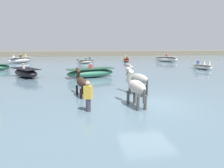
{
  "coord_description": "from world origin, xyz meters",
  "views": [
    {
      "loc": [
        -3.02,
        -8.68,
        3.05
      ],
      "look_at": [
        -1.35,
        2.27,
        0.84
      ],
      "focal_mm": 31.09,
      "sensor_mm": 36.0,
      "label": 1
    }
  ],
  "objects": [
    {
      "name": "boat_mid_outer",
      "position": [
        10.62,
        11.75,
        0.64
      ],
      "size": [
        1.61,
        2.79,
        1.05
      ],
      "color": "silver",
      "rests_on": "water_surface"
    },
    {
      "name": "boat_near_starboard",
      "position": [
        -2.48,
        21.4,
        0.63
      ],
      "size": [
        3.05,
        2.59,
        1.04
      ],
      "color": "#B2AD9E",
      "rests_on": "water_surface"
    },
    {
      "name": "boat_near_port",
      "position": [
        -2.33,
        7.93,
        0.72
      ],
      "size": [
        4.39,
        2.54,
        1.25
      ],
      "color": "#337556",
      "rests_on": "water_surface"
    },
    {
      "name": "horse_trailing_dark_bay",
      "position": [
        -3.13,
        1.68,
        1.08
      ],
      "size": [
        0.74,
        1.68,
        1.82
      ],
      "color": "#382319",
      "rests_on": "ground"
    },
    {
      "name": "person_onlooker_left",
      "position": [
        -2.83,
        -0.87,
        0.87
      ],
      "size": [
        0.37,
        0.31,
        1.63
      ],
      "color": "#383842",
      "rests_on": "ground"
    },
    {
      "name": "boat_mid_channel",
      "position": [
        -12.7,
        23.8,
        0.78
      ],
      "size": [
        3.53,
        4.16,
        1.36
      ],
      "color": "silver",
      "rests_on": "water_surface"
    },
    {
      "name": "horse_lead_grey",
      "position": [
        -0.04,
        1.61,
        1.2
      ],
      "size": [
        1.17,
        1.79,
        2.03
      ],
      "color": "gray",
      "rests_on": "ground"
    },
    {
      "name": "horse_flank_pinto",
      "position": [
        -0.71,
        -0.5,
        1.21
      ],
      "size": [
        0.76,
        1.89,
        2.04
      ],
      "color": "beige",
      "rests_on": "ground"
    },
    {
      "name": "boat_distant_east",
      "position": [
        11.06,
        22.62,
        0.77
      ],
      "size": [
        3.67,
        4.19,
        1.34
      ],
      "color": "silver",
      "rests_on": "water_surface"
    },
    {
      "name": "boat_far_offshore",
      "position": [
        4.33,
        23.48,
        0.63
      ],
      "size": [
        1.53,
        2.92,
        1.05
      ],
      "color": "#BC382D",
      "rests_on": "water_surface"
    },
    {
      "name": "ground_plane",
      "position": [
        0.0,
        0.0,
        0.0
      ],
      "size": [
        120.0,
        120.0,
        0.0
      ],
      "primitive_type": "plane",
      "color": "#756B56"
    },
    {
      "name": "boat_far_inshore",
      "position": [
        -7.92,
        8.93,
        0.72
      ],
      "size": [
        3.18,
        3.62,
        1.24
      ],
      "color": "black",
      "rests_on": "water_surface"
    },
    {
      "name": "far_shoreline",
      "position": [
        0.0,
        41.64,
        0.82
      ],
      "size": [
        80.0,
        2.4,
        1.65
      ],
      "primitive_type": "cube",
      "color": "gray",
      "rests_on": "ground"
    },
    {
      "name": "water_surface",
      "position": [
        0.0,
        10.0,
        0.17
      ],
      "size": [
        90.0,
        90.0,
        0.34
      ],
      "primitive_type": "cube",
      "color": "slate",
      "rests_on": "ground"
    }
  ]
}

